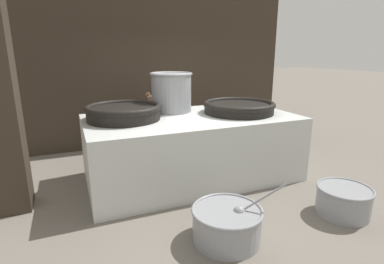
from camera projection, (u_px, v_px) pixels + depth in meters
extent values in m
plane|color=slate|center=(192.00, 176.00, 5.07)|extent=(60.00, 60.00, 0.00)
cube|color=#382D23|center=(152.00, 61.00, 6.64)|extent=(6.45, 0.24, 3.70)
cube|color=silver|center=(192.00, 147.00, 4.94)|extent=(3.34, 1.76, 1.04)
cylinder|color=black|center=(124.00, 114.00, 4.54)|extent=(1.10, 1.10, 0.19)
torus|color=black|center=(123.00, 108.00, 4.52)|extent=(1.14, 1.14, 0.09)
cylinder|color=black|center=(239.00, 109.00, 5.06)|extent=(1.17, 1.17, 0.15)
torus|color=black|center=(239.00, 104.00, 5.04)|extent=(1.21, 1.21, 0.09)
cylinder|color=gray|center=(171.00, 93.00, 5.12)|extent=(0.68, 0.68, 0.65)
torus|color=gray|center=(171.00, 74.00, 5.04)|extent=(0.72, 0.72, 0.05)
cylinder|color=brown|center=(161.00, 139.00, 5.96)|extent=(0.11, 0.11, 0.74)
cylinder|color=brown|center=(159.00, 137.00, 6.11)|extent=(0.11, 0.11, 0.74)
cube|color=#4C663F|center=(160.00, 131.00, 6.00)|extent=(0.21, 0.25, 0.48)
cube|color=brown|center=(159.00, 106.00, 5.87)|extent=(0.21, 0.47, 0.55)
cylinder|color=brown|center=(156.00, 108.00, 5.64)|extent=(0.31, 0.13, 0.50)
cylinder|color=brown|center=(153.00, 105.00, 6.06)|extent=(0.31, 0.13, 0.50)
sphere|color=brown|center=(158.00, 86.00, 5.77)|extent=(0.21, 0.21, 0.21)
cylinder|color=gray|center=(227.00, 225.00, 3.31)|extent=(0.76, 0.76, 0.37)
torus|color=gray|center=(227.00, 210.00, 3.27)|extent=(0.79, 0.79, 0.04)
cylinder|color=#6B9347|center=(227.00, 218.00, 3.29)|extent=(0.67, 0.67, 0.09)
sphere|color=gray|center=(239.00, 212.00, 3.27)|extent=(0.14, 0.14, 0.14)
cylinder|color=gray|center=(263.00, 198.00, 3.22)|extent=(0.47, 0.23, 0.37)
cylinder|color=gray|center=(343.00, 201.00, 3.85)|extent=(0.65, 0.65, 0.36)
torus|color=gray|center=(345.00, 188.00, 3.80)|extent=(0.69, 0.69, 0.03)
cylinder|color=orange|center=(344.00, 196.00, 3.82)|extent=(0.58, 0.58, 0.09)
cylinder|color=orange|center=(346.00, 191.00, 3.83)|extent=(0.04, 0.03, 0.03)
cylinder|color=orange|center=(350.00, 189.00, 3.88)|extent=(0.04, 0.05, 0.02)
cylinder|color=orange|center=(346.00, 193.00, 3.75)|extent=(0.04, 0.04, 0.03)
cylinder|color=orange|center=(351.00, 192.00, 3.80)|extent=(0.06, 0.05, 0.03)
cylinder|color=orange|center=(351.00, 192.00, 3.79)|extent=(0.05, 0.04, 0.03)
cylinder|color=orange|center=(349.00, 197.00, 3.64)|extent=(0.06, 0.06, 0.04)
cylinder|color=orange|center=(339.00, 191.00, 3.80)|extent=(0.05, 0.05, 0.03)
cylinder|color=orange|center=(342.00, 197.00, 3.65)|extent=(0.05, 0.04, 0.03)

